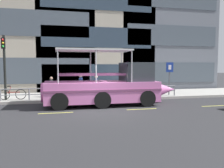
% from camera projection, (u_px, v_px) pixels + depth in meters
% --- Properties ---
extents(ground_plane, '(120.00, 120.00, 0.00)m').
position_uv_depth(ground_plane, '(99.00, 110.00, 13.25)').
color(ground_plane, '#2B2B2D').
extents(sidewalk, '(32.00, 4.80, 0.18)m').
position_uv_depth(sidewalk, '(87.00, 96.00, 18.67)').
color(sidewalk, '#A8A59E').
rests_on(sidewalk, ground_plane).
extents(curb_edge, '(32.00, 0.18, 0.18)m').
position_uv_depth(curb_edge, '(91.00, 100.00, 16.26)').
color(curb_edge, '#B2ADA3').
rests_on(curb_edge, ground_plane).
extents(lane_centreline, '(25.80, 0.12, 0.01)m').
position_uv_depth(lane_centreline, '(101.00, 111.00, 12.83)').
color(lane_centreline, '#DBD64C').
rests_on(lane_centreline, ground_plane).
extents(curb_guardrail, '(12.54, 0.09, 0.81)m').
position_uv_depth(curb_guardrail, '(95.00, 91.00, 16.61)').
color(curb_guardrail, gray).
rests_on(curb_guardrail, sidewalk).
extents(traffic_light_pole, '(0.24, 0.46, 4.34)m').
position_uv_depth(traffic_light_pole, '(4.00, 61.00, 15.52)').
color(traffic_light_pole, black).
rests_on(traffic_light_pole, sidewalk).
extents(parking_sign, '(0.60, 0.12, 2.57)m').
position_uv_depth(parking_sign, '(169.00, 73.00, 18.32)').
color(parking_sign, '#4C4F54').
rests_on(parking_sign, sidewalk).
extents(leaned_bicycle, '(1.74, 0.46, 0.96)m').
position_uv_depth(leaned_bicycle, '(13.00, 94.00, 15.85)').
color(leaned_bicycle, black).
rests_on(leaned_bicycle, sidewalk).
extents(duck_tour_boat, '(8.69, 2.61, 3.49)m').
position_uv_depth(duck_tour_boat, '(110.00, 87.00, 14.77)').
color(duck_tour_boat, pink).
rests_on(duck_tour_boat, ground_plane).
extents(pedestrian_near_bow, '(0.23, 0.48, 1.68)m').
position_uv_depth(pedestrian_near_bow, '(129.00, 82.00, 18.50)').
color(pedestrian_near_bow, '#47423D').
rests_on(pedestrian_near_bow, sidewalk).
extents(pedestrian_mid_left, '(0.22, 0.46, 1.60)m').
position_uv_depth(pedestrian_mid_left, '(96.00, 84.00, 17.55)').
color(pedestrian_mid_left, '#47423D').
rests_on(pedestrian_mid_left, sidewalk).
extents(pedestrian_mid_right, '(0.26, 0.46, 1.66)m').
position_uv_depth(pedestrian_mid_right, '(81.00, 83.00, 17.74)').
color(pedestrian_mid_right, '#47423D').
rests_on(pedestrian_mid_right, sidewalk).
extents(pedestrian_near_stern, '(0.25, 0.41, 1.50)m').
position_uv_depth(pedestrian_near_stern, '(51.00, 85.00, 17.22)').
color(pedestrian_near_stern, '#1E2338').
rests_on(pedestrian_near_stern, sidewalk).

